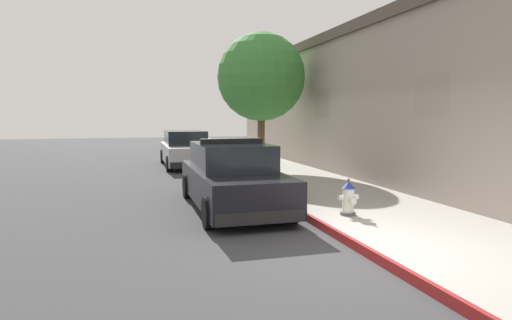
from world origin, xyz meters
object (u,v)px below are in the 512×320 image
object	(u,v)px
parked_car_silver_ahead	(186,149)
fire_hydrant	(348,198)
street_tree	(261,77)
police_cruiser	(232,178)

from	to	relation	value
parked_car_silver_ahead	fire_hydrant	size ratio (longest dim) A/B	6.37
parked_car_silver_ahead	street_tree	bearing A→B (deg)	-47.77
police_cruiser	fire_hydrant	bearing A→B (deg)	-45.16
parked_car_silver_ahead	street_tree	size ratio (longest dim) A/B	0.92
parked_car_silver_ahead	fire_hydrant	xyz separation A→B (m)	(2.03, -11.21, -0.23)
fire_hydrant	parked_car_silver_ahead	bearing A→B (deg)	100.26
parked_car_silver_ahead	fire_hydrant	bearing A→B (deg)	-79.74
fire_hydrant	street_tree	distance (m)	8.94
parked_car_silver_ahead	street_tree	world-z (taller)	street_tree
fire_hydrant	street_tree	world-z (taller)	street_tree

